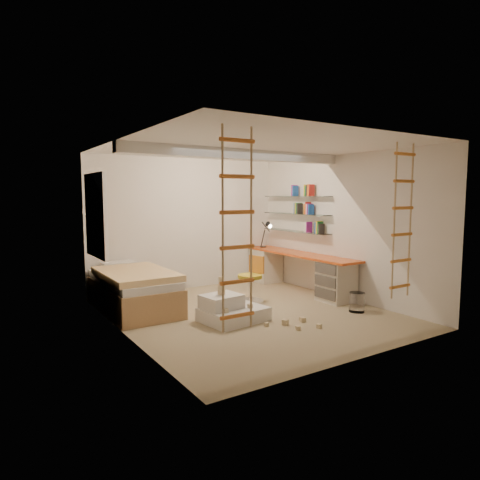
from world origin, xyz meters
TOP-DOWN VIEW (x-y plane):
  - floor at (0.00, 0.00)m, footprint 4.50×4.50m
  - ceiling_beam at (0.00, 0.30)m, footprint 4.00×0.18m
  - window_frame at (-1.97, 1.50)m, footprint 0.06×1.15m
  - window_blind at (-1.93, 1.50)m, footprint 0.02×1.00m
  - rope_ladder_left at (-1.35, -1.75)m, footprint 0.41×0.04m
  - rope_ladder_right at (1.35, -1.75)m, footprint 0.41×0.04m
  - waste_bin at (1.51, -0.84)m, footprint 0.25×0.25m
  - desk at (1.72, 0.86)m, footprint 0.56×2.80m
  - shelves at (1.87, 1.13)m, footprint 0.25×1.80m
  - bed at (-1.48, 1.23)m, footprint 1.02×2.00m
  - task_lamp at (1.67, 1.82)m, footprint 0.14×0.36m
  - swivel_chair at (0.39, 0.55)m, footprint 0.59×0.59m
  - play_platform at (-0.48, -0.17)m, footprint 0.98×0.81m
  - toy_blocks at (-0.14, -0.52)m, footprint 1.17×1.14m
  - books at (1.87, 1.13)m, footprint 0.14×0.64m

SIDE VIEW (x-z plane):
  - floor at x=0.00m, z-range 0.00..0.00m
  - waste_bin at x=1.51m, z-range 0.00..0.31m
  - play_platform at x=-0.48m, z-range -0.04..0.36m
  - toy_blocks at x=-0.14m, z-range -0.11..0.56m
  - swivel_chair at x=0.39m, z-range -0.11..0.71m
  - bed at x=-1.48m, z-range -0.02..0.67m
  - desk at x=1.72m, z-range 0.03..0.78m
  - task_lamp at x=1.67m, z-range 0.85..1.42m
  - shelves at x=1.87m, z-range 1.14..1.86m
  - rope_ladder_left at x=-1.35m, z-range 0.45..2.58m
  - rope_ladder_right at x=1.35m, z-range 0.45..2.58m
  - window_frame at x=-1.97m, z-range 0.88..2.23m
  - window_blind at x=-1.93m, z-range 0.95..2.15m
  - books at x=1.87m, z-range 1.18..2.10m
  - ceiling_beam at x=0.00m, z-range 2.44..2.60m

